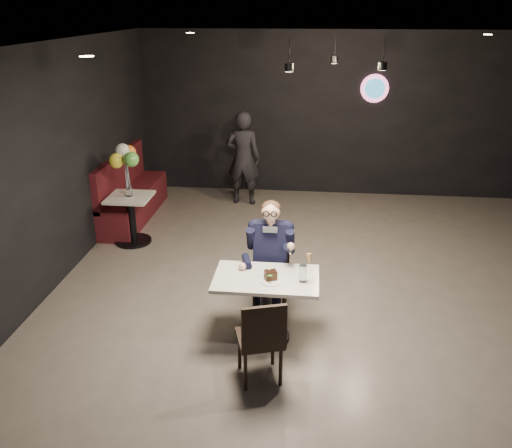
# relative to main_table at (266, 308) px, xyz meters

# --- Properties ---
(floor) EXTENTS (9.00, 9.00, 0.00)m
(floor) POSITION_rel_main_table_xyz_m (0.69, 0.58, -0.38)
(floor) COLOR slate
(floor) RESTS_ON ground
(wall_sign) EXTENTS (0.50, 0.06, 0.50)m
(wall_sign) POSITION_rel_main_table_xyz_m (1.49, 5.05, 1.62)
(wall_sign) COLOR pink
(wall_sign) RESTS_ON floor
(pendant_lights) EXTENTS (1.40, 1.20, 0.36)m
(pendant_lights) POSITION_rel_main_table_xyz_m (0.69, 2.58, 2.51)
(pendant_lights) COLOR black
(pendant_lights) RESTS_ON floor
(main_table) EXTENTS (1.10, 0.70, 0.75)m
(main_table) POSITION_rel_main_table_xyz_m (0.00, 0.00, 0.00)
(main_table) COLOR white
(main_table) RESTS_ON floor
(chair_far) EXTENTS (0.42, 0.46, 0.92)m
(chair_far) POSITION_rel_main_table_xyz_m (-0.00, 0.55, 0.09)
(chair_far) COLOR black
(chair_far) RESTS_ON floor
(chair_near) EXTENTS (0.54, 0.56, 0.92)m
(chair_near) POSITION_rel_main_table_xyz_m (-0.00, -0.67, 0.09)
(chair_near) COLOR black
(chair_near) RESTS_ON floor
(seated_man) EXTENTS (0.60, 0.80, 1.44)m
(seated_man) POSITION_rel_main_table_xyz_m (-0.00, 0.55, 0.34)
(seated_man) COLOR black
(seated_man) RESTS_ON floor
(dessert_plate) EXTENTS (0.23, 0.23, 0.01)m
(dessert_plate) POSITION_rel_main_table_xyz_m (0.06, -0.09, 0.38)
(dessert_plate) COLOR white
(dessert_plate) RESTS_ON main_table
(cake_slice) EXTENTS (0.15, 0.13, 0.09)m
(cake_slice) POSITION_rel_main_table_xyz_m (0.05, -0.06, 0.43)
(cake_slice) COLOR black
(cake_slice) RESTS_ON dessert_plate
(mint_leaf) EXTENTS (0.06, 0.04, 0.01)m
(mint_leaf) POSITION_rel_main_table_xyz_m (0.05, -0.14, 0.47)
(mint_leaf) COLOR #35832A
(mint_leaf) RESTS_ON cake_slice
(sundae_glass) EXTENTS (0.08, 0.08, 0.18)m
(sundae_glass) POSITION_rel_main_table_xyz_m (0.38, -0.05, 0.47)
(sundae_glass) COLOR silver
(sundae_glass) RESTS_ON main_table
(wafer_cone) EXTENTS (0.08, 0.08, 0.13)m
(wafer_cone) POSITION_rel_main_table_xyz_m (0.44, -0.03, 0.62)
(wafer_cone) COLOR tan
(wafer_cone) RESTS_ON sundae_glass
(booth_bench) EXTENTS (0.55, 2.21, 1.11)m
(booth_bench) POSITION_rel_main_table_xyz_m (-2.56, 3.35, 0.18)
(booth_bench) COLOR #430F0E
(booth_bench) RESTS_ON floor
(side_table) EXTENTS (0.63, 0.63, 0.79)m
(side_table) POSITION_rel_main_table_xyz_m (-2.26, 2.35, 0.02)
(side_table) COLOR white
(side_table) RESTS_ON floor
(balloon_vase) EXTENTS (0.10, 0.10, 0.14)m
(balloon_vase) POSITION_rel_main_table_xyz_m (-2.26, 2.35, 0.45)
(balloon_vase) COLOR silver
(balloon_vase) RESTS_ON side_table
(balloon_bunch) EXTENTS (0.40, 0.40, 0.66)m
(balloon_bunch) POSITION_rel_main_table_xyz_m (-2.26, 2.35, 0.86)
(balloon_bunch) COLOR yellow
(balloon_bunch) RESTS_ON balloon_vase
(passerby) EXTENTS (0.65, 0.46, 1.69)m
(passerby) POSITION_rel_main_table_xyz_m (-0.80, 4.31, 0.47)
(passerby) COLOR black
(passerby) RESTS_ON floor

